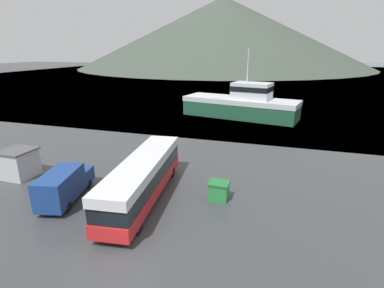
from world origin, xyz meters
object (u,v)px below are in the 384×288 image
(storage_bin, at_px, (219,191))
(dock_kiosk, at_px, (19,163))
(tour_bus, at_px, (143,177))
(fishing_boat, at_px, (242,104))
(delivery_van, at_px, (64,184))

(storage_bin, bearing_deg, dock_kiosk, -176.27)
(tour_bus, relative_size, fishing_boat, 0.65)
(tour_bus, height_order, storage_bin, tour_bus)
(tour_bus, xyz_separation_m, fishing_boat, (2.89, 30.34, 0.47))
(tour_bus, bearing_deg, dock_kiosk, 171.07)
(dock_kiosk, bearing_deg, storage_bin, 3.73)
(fishing_boat, bearing_deg, tour_bus, -173.99)
(dock_kiosk, bearing_deg, delivery_van, -19.57)
(tour_bus, xyz_separation_m, storage_bin, (5.43, 1.54, -1.06))
(dock_kiosk, bearing_deg, tour_bus, -1.83)
(delivery_van, xyz_separation_m, fishing_boat, (8.36, 32.35, 0.96))
(dock_kiosk, bearing_deg, fishing_boat, 63.22)
(delivery_van, xyz_separation_m, dock_kiosk, (-6.76, 2.40, -0.02))
(tour_bus, relative_size, delivery_van, 1.99)
(tour_bus, height_order, fishing_boat, fishing_boat)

